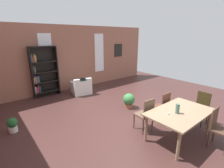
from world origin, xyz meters
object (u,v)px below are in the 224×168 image
(dining_table, at_px, (180,114))
(dining_chair_far_right, at_px, (162,106))
(bookshelf_tall, at_px, (43,72))
(potted_plant_corner, at_px, (129,100))
(dining_chair_near_right, at_px, (218,127))
(vase_on_table, at_px, (177,109))
(dining_chair_far_left, at_px, (146,114))
(potted_plant_by_shelf, at_px, (12,124))
(dining_chair_head_right, at_px, (201,107))
(armchair_white, at_px, (81,88))

(dining_table, relative_size, dining_chair_far_right, 1.80)
(bookshelf_tall, xyz_separation_m, potted_plant_corner, (1.98, -3.18, -0.78))
(dining_table, bearing_deg, dining_chair_near_right, -63.09)
(vase_on_table, relative_size, dining_chair_far_left, 0.25)
(dining_chair_near_right, relative_size, bookshelf_tall, 0.44)
(dining_chair_far_left, xyz_separation_m, potted_plant_by_shelf, (-2.86, 2.24, -0.29))
(dining_table, relative_size, vase_on_table, 7.12)
(vase_on_table, bearing_deg, potted_plant_by_shelf, 135.98)
(dining_chair_far_right, bearing_deg, potted_plant_by_shelf, 148.36)
(dining_chair_near_right, bearing_deg, dining_chair_head_right, 41.59)
(armchair_white, height_order, potted_plant_corner, armchair_white)
(potted_plant_by_shelf, xyz_separation_m, potted_plant_corner, (3.58, -0.88, 0.07))
(dining_chair_far_left, height_order, potted_plant_by_shelf, dining_chair_far_left)
(dining_chair_far_left, height_order, dining_chair_far_right, same)
(vase_on_table, xyz_separation_m, potted_plant_corner, (0.49, 2.11, -0.57))
(vase_on_table, height_order, armchair_white, vase_on_table)
(vase_on_table, height_order, potted_plant_corner, vase_on_table)
(dining_table, bearing_deg, dining_chair_far_left, 117.43)
(dining_table, distance_m, dining_chair_far_left, 0.86)
(vase_on_table, height_order, bookshelf_tall, bookshelf_tall)
(vase_on_table, bearing_deg, bookshelf_tall, 105.77)
(dining_chair_far_left, distance_m, dining_chair_head_right, 1.79)
(dining_chair_near_right, distance_m, dining_chair_head_right, 1.13)
(armchair_white, bearing_deg, dining_chair_near_right, -83.06)
(dining_chair_near_right, height_order, dining_chair_far_left, same)
(vase_on_table, relative_size, dining_chair_head_right, 0.25)
(dining_chair_far_left, bearing_deg, vase_on_table, -72.52)
(dining_table, distance_m, bookshelf_tall, 5.56)
(dining_table, bearing_deg, bookshelf_tall, 107.30)
(vase_on_table, bearing_deg, armchair_white, 91.41)
(vase_on_table, relative_size, dining_chair_far_right, 0.25)
(dining_chair_near_right, xyz_separation_m, bookshelf_tall, (-2.03, 6.05, 0.56))
(dining_table, relative_size, armchair_white, 1.86)
(dining_chair_far_left, height_order, armchair_white, dining_chair_far_left)
(dining_table, bearing_deg, armchair_white, 93.34)
(dining_table, distance_m, dining_chair_head_right, 1.24)
(vase_on_table, bearing_deg, dining_chair_far_right, 54.43)
(vase_on_table, xyz_separation_m, dining_chair_far_left, (-0.24, 0.75, -0.35))
(vase_on_table, distance_m, bookshelf_tall, 5.51)
(vase_on_table, height_order, dining_chair_far_right, vase_on_table)
(dining_chair_far_left, distance_m, dining_chair_far_right, 0.78)
(dining_chair_far_left, xyz_separation_m, dining_chair_far_right, (0.78, -0.00, 0.00))
(dining_table, height_order, bookshelf_tall, bookshelf_tall)
(dining_chair_far_right, bearing_deg, dining_chair_head_right, -41.80)
(dining_chair_near_right, height_order, armchair_white, dining_chair_near_right)
(dining_chair_near_right, relative_size, dining_chair_far_right, 1.00)
(dining_chair_head_right, height_order, potted_plant_corner, dining_chair_head_right)
(vase_on_table, relative_size, bookshelf_tall, 0.11)
(dining_chair_far_left, relative_size, bookshelf_tall, 0.44)
(dining_chair_far_left, bearing_deg, dining_table, -62.57)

